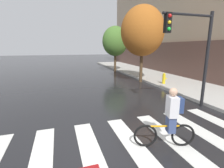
{
  "coord_description": "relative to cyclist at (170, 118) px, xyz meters",
  "views": [
    {
      "loc": [
        -0.99,
        -3.76,
        2.72
      ],
      "look_at": [
        1.1,
        2.8,
        1.21
      ],
      "focal_mm": 26.85,
      "sensor_mm": 36.0,
      "label": 1
    }
  ],
  "objects": [
    {
      "name": "fire_hydrant",
      "position": [
        4.38,
        6.58,
        -0.31
      ],
      "size": [
        0.33,
        0.22,
        0.78
      ],
      "color": "gold",
      "rests_on": "sidewalk"
    },
    {
      "name": "ground_plane",
      "position": [
        -1.79,
        0.21,
        -0.84
      ],
      "size": [
        120.0,
        120.0,
        0.0
      ],
      "primitive_type": "plane",
      "color": "black"
    },
    {
      "name": "crosswalk_stripes",
      "position": [
        -1.51,
        0.21,
        -0.84
      ],
      "size": [
        9.09,
        3.72,
        0.01
      ],
      "color": "silver",
      "rests_on": "ground"
    },
    {
      "name": "street_tree_near",
      "position": [
        3.4,
        8.27,
        3.06
      ],
      "size": [
        3.25,
        3.25,
        5.78
      ],
      "color": "#4C3823",
      "rests_on": "ground"
    },
    {
      "name": "traffic_light_near",
      "position": [
        2.68,
        2.31,
        2.02
      ],
      "size": [
        2.47,
        0.28,
        4.2
      ],
      "color": "black",
      "rests_on": "ground"
    },
    {
      "name": "street_tree_mid",
      "position": [
        3.3,
        14.35,
        2.52
      ],
      "size": [
        2.8,
        2.8,
        4.98
      ],
      "color": "#4C3823",
      "rests_on": "ground"
    },
    {
      "name": "cyclist",
      "position": [
        0.0,
        0.0,
        0.0
      ],
      "size": [
        1.66,
        0.54,
        1.69
      ],
      "color": "black",
      "rests_on": "ground"
    },
    {
      "name": "corner_building",
      "position": [
        15.18,
        14.76,
        6.99
      ],
      "size": [
        15.01,
        24.35,
        15.77
      ],
      "color": "brown",
      "rests_on": "ground"
    }
  ]
}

